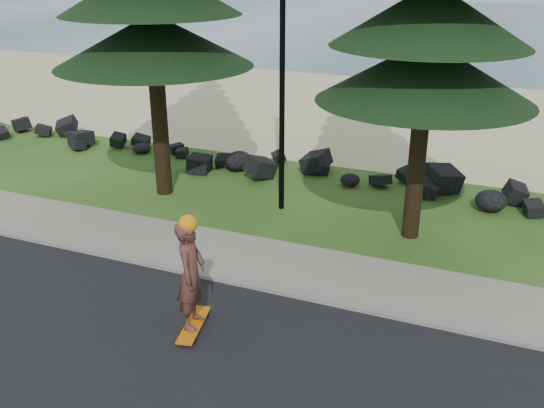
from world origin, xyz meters
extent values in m
plane|color=#244E18|center=(0.00, 0.00, 0.00)|extent=(160.00, 160.00, 0.00)
cube|color=black|center=(0.00, -4.50, 0.01)|extent=(160.00, 7.00, 0.02)
cube|color=gray|center=(0.00, -0.90, 0.05)|extent=(160.00, 0.20, 0.10)
cube|color=gray|center=(0.00, 0.20, 0.04)|extent=(160.00, 2.00, 0.08)
cube|color=beige|center=(0.00, 14.50, 0.01)|extent=(160.00, 15.00, 0.01)
cube|color=#3C6272|center=(0.00, 51.00, 0.00)|extent=(160.00, 58.00, 0.01)
cylinder|color=black|center=(0.00, 3.20, 4.00)|extent=(0.14, 0.14, 8.00)
cube|color=#D4690C|center=(0.61, -2.68, 0.11)|extent=(0.54, 1.25, 0.04)
imported|color=brown|center=(0.61, -2.68, 1.15)|extent=(0.63, 0.82, 2.03)
sphere|color=orange|center=(0.61, -2.68, 2.12)|extent=(0.32, 0.32, 0.32)
camera|label=1|loc=(5.43, -10.70, 6.35)|focal=40.00mm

